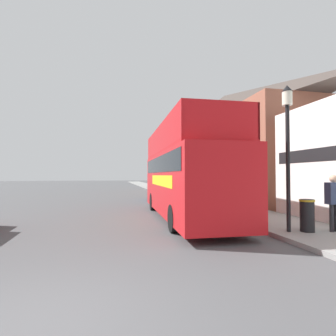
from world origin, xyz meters
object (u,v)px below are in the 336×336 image
at_px(litter_bin, 307,214).
at_px(parked_car_ahead_of_bus, 162,192).
at_px(lamp_post_nearest, 288,130).
at_px(lamp_post_second, 203,153).
at_px(pedestrian_second, 334,197).
at_px(tour_bus, 184,177).

bearing_deg(litter_bin, parked_car_ahead_of_bus, 100.29).
xyz_separation_m(lamp_post_nearest, lamp_post_second, (-0.06, 7.84, -0.12)).
distance_m(lamp_post_second, litter_bin, 8.42).
height_order(pedestrian_second, litter_bin, pedestrian_second).
xyz_separation_m(parked_car_ahead_of_bus, litter_bin, (2.31, -12.74, 0.03)).
relative_size(lamp_post_nearest, lamp_post_second, 1.04).
bearing_deg(pedestrian_second, parked_car_ahead_of_bus, 103.68).
bearing_deg(lamp_post_nearest, parked_car_ahead_of_bus, 97.77).
bearing_deg(litter_bin, lamp_post_second, 94.68).
xyz_separation_m(pedestrian_second, litter_bin, (-0.84, 0.21, -0.56)).
relative_size(parked_car_ahead_of_bus, lamp_post_nearest, 0.82).
distance_m(tour_bus, lamp_post_nearest, 5.04).
relative_size(tour_bus, pedestrian_second, 5.28).
relative_size(tour_bus, litter_bin, 9.31).
bearing_deg(lamp_post_second, parked_car_ahead_of_bus, 109.20).
xyz_separation_m(lamp_post_second, litter_bin, (0.65, -7.97, -2.64)).
bearing_deg(lamp_post_nearest, tour_bus, 119.19).
distance_m(tour_bus, litter_bin, 5.35).
relative_size(parked_car_ahead_of_bus, lamp_post_second, 0.85).
height_order(pedestrian_second, lamp_post_second, lamp_post_second).
xyz_separation_m(tour_bus, parked_car_ahead_of_bus, (0.62, 8.43, -1.24)).
bearing_deg(parked_car_ahead_of_bus, litter_bin, -79.83).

